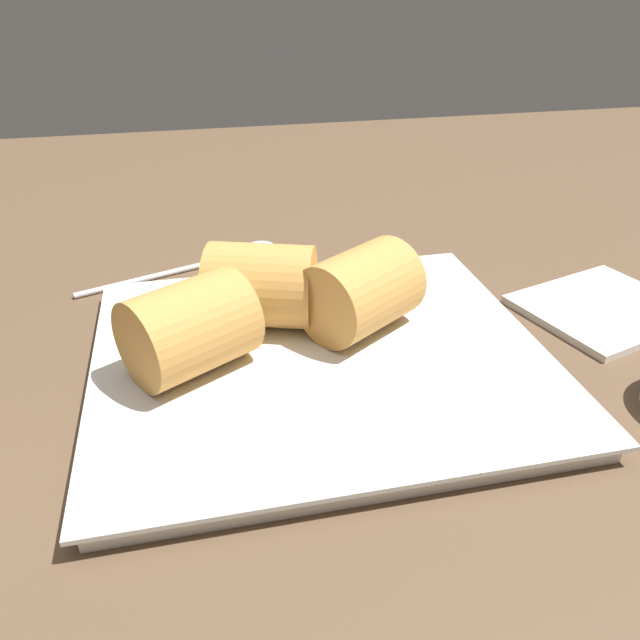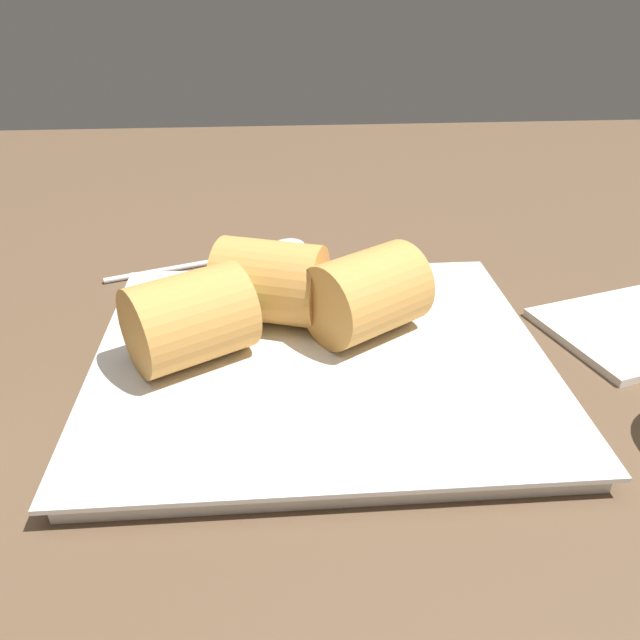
% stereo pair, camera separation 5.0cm
% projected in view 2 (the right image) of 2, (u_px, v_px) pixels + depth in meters
% --- Properties ---
extents(table_surface, '(1.80, 1.40, 0.02)m').
position_uv_depth(table_surface, '(296.00, 369.00, 0.44)').
color(table_surface, brown).
rests_on(table_surface, ground).
extents(serving_plate, '(0.30, 0.26, 0.01)m').
position_uv_depth(serving_plate, '(320.00, 359.00, 0.42)').
color(serving_plate, silver).
rests_on(serving_plate, table_surface).
extents(roll_front_left, '(0.09, 0.08, 0.06)m').
position_uv_depth(roll_front_left, '(277.00, 282.00, 0.44)').
color(roll_front_left, '#D19347').
rests_on(roll_front_left, serving_plate).
extents(roll_front_right, '(0.09, 0.09, 0.06)m').
position_uv_depth(roll_front_right, '(372.00, 292.00, 0.43)').
color(roll_front_right, '#D19347').
rests_on(roll_front_right, serving_plate).
extents(roll_back_left, '(0.09, 0.09, 0.06)m').
position_uv_depth(roll_back_left, '(197.00, 316.00, 0.40)').
color(roll_back_left, '#D19347').
rests_on(roll_back_left, serving_plate).
extents(spoon, '(0.18, 0.08, 0.01)m').
position_uv_depth(spoon, '(259.00, 251.00, 0.58)').
color(spoon, silver).
rests_on(spoon, table_surface).
extents(napkin, '(0.14, 0.13, 0.01)m').
position_uv_depth(napkin, '(633.00, 330.00, 0.47)').
color(napkin, silver).
rests_on(napkin, table_surface).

